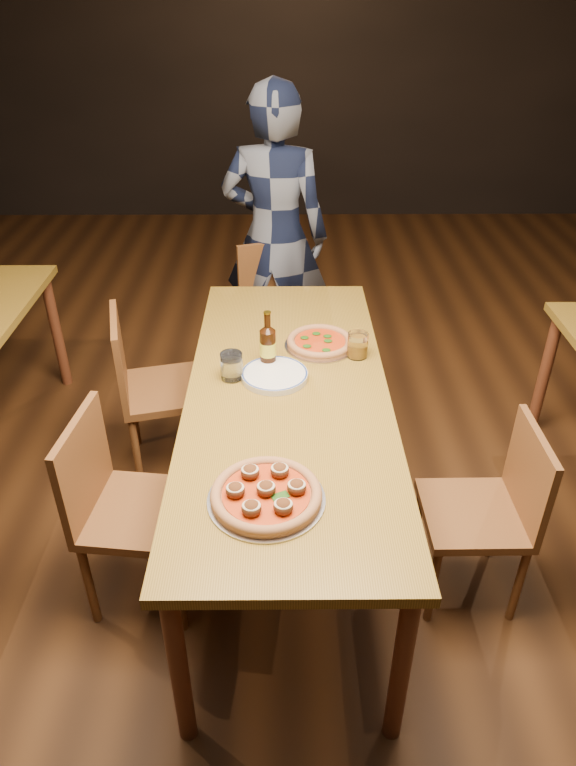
{
  "coord_description": "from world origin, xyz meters",
  "views": [
    {
      "loc": [
        -0.02,
        -2.11,
        2.15
      ],
      "look_at": [
        0.0,
        -0.05,
        0.82
      ],
      "focal_mm": 30.0,
      "sensor_mm": 36.0,
      "label": 1
    }
  ],
  "objects_px": {
    "pizza_margherita": "(320,342)",
    "chair_main_e": "(473,513)",
    "pizza_meatball": "(266,494)",
    "diner": "(275,236)",
    "table_main": "(288,406)",
    "plate_stack": "(275,375)",
    "chair_main_nw": "(140,510)",
    "amber_glass": "(358,345)",
    "chair_end": "(282,320)",
    "water_glass": "(232,366)",
    "chair_main_sw": "(166,388)",
    "beer_bottle": "(268,347)"
  },
  "relations": [
    {
      "from": "table_main",
      "to": "diner",
      "type": "bearing_deg",
      "value": 92.48
    },
    {
      "from": "table_main",
      "to": "chair_end",
      "type": "height_order",
      "value": "chair_end"
    },
    {
      "from": "pizza_meatball",
      "to": "plate_stack",
      "type": "xyz_separation_m",
      "value": [
        0.02,
        0.72,
        -0.01
      ]
    },
    {
      "from": "pizza_margherita",
      "to": "amber_glass",
      "type": "relative_size",
      "value": 2.85
    },
    {
      "from": "chair_main_sw",
      "to": "plate_stack",
      "type": "distance_m",
      "value": 0.75
    },
    {
      "from": "table_main",
      "to": "pizza_meatball",
      "type": "height_order",
      "value": "pizza_meatball"
    },
    {
      "from": "chair_main_e",
      "to": "table_main",
      "type": "bearing_deg",
      "value": -115.54
    },
    {
      "from": "chair_end",
      "to": "diner",
      "type": "height_order",
      "value": "diner"
    },
    {
      "from": "chair_main_e",
      "to": "water_glass",
      "type": "relative_size",
      "value": 7.2
    },
    {
      "from": "water_glass",
      "to": "chair_main_sw",
      "type": "bearing_deg",
      "value": 132.59
    },
    {
      "from": "table_main",
      "to": "chair_end",
      "type": "bearing_deg",
      "value": 91.16
    },
    {
      "from": "chair_main_nw",
      "to": "chair_main_e",
      "type": "distance_m",
      "value": 1.27
    },
    {
      "from": "table_main",
      "to": "diner",
      "type": "height_order",
      "value": "diner"
    },
    {
      "from": "pizza_margherita",
      "to": "beer_bottle",
      "type": "height_order",
      "value": "beer_bottle"
    },
    {
      "from": "pizza_margherita",
      "to": "diner",
      "type": "xyz_separation_m",
      "value": [
        -0.21,
        1.11,
        0.08
      ]
    },
    {
      "from": "amber_glass",
      "to": "beer_bottle",
      "type": "bearing_deg",
      "value": -169.35
    },
    {
      "from": "pizza_meatball",
      "to": "pizza_margherita",
      "type": "xyz_separation_m",
      "value": [
        0.22,
        0.98,
        -0.01
      ]
    },
    {
      "from": "chair_main_sw",
      "to": "plate_stack",
      "type": "height_order",
      "value": "chair_main_sw"
    },
    {
      "from": "diner",
      "to": "amber_glass",
      "type": "bearing_deg",
      "value": 117.34
    },
    {
      "from": "chair_main_sw",
      "to": "amber_glass",
      "type": "height_order",
      "value": "chair_main_sw"
    },
    {
      "from": "chair_main_nw",
      "to": "amber_glass",
      "type": "xyz_separation_m",
      "value": [
        0.86,
        0.61,
        0.37
      ]
    },
    {
      "from": "water_glass",
      "to": "pizza_meatball",
      "type": "bearing_deg",
      "value": -77.88
    },
    {
      "from": "beer_bottle",
      "to": "diner",
      "type": "height_order",
      "value": "diner"
    },
    {
      "from": "table_main",
      "to": "pizza_margherita",
      "type": "xyz_separation_m",
      "value": [
        0.14,
        0.36,
        0.09
      ]
    },
    {
      "from": "pizza_meatball",
      "to": "amber_glass",
      "type": "distance_m",
      "value": 0.97
    },
    {
      "from": "chair_main_nw",
      "to": "chair_main_e",
      "type": "height_order",
      "value": "chair_main_nw"
    },
    {
      "from": "pizza_margherita",
      "to": "chair_main_e",
      "type": "bearing_deg",
      "value": -50.86
    },
    {
      "from": "chair_end",
      "to": "pizza_meatball",
      "type": "bearing_deg",
      "value": -108.56
    },
    {
      "from": "chair_main_e",
      "to": "chair_end",
      "type": "distance_m",
      "value": 1.71
    },
    {
      "from": "chair_main_e",
      "to": "chair_end",
      "type": "xyz_separation_m",
      "value": [
        -0.73,
        1.54,
        0.04
      ]
    },
    {
      "from": "table_main",
      "to": "pizza_margherita",
      "type": "relative_size",
      "value": 6.38
    },
    {
      "from": "chair_main_sw",
      "to": "diner",
      "type": "bearing_deg",
      "value": -41.89
    },
    {
      "from": "chair_main_sw",
      "to": "beer_bottle",
      "type": "xyz_separation_m",
      "value": [
        0.51,
        -0.3,
        0.4
      ]
    },
    {
      "from": "pizza_margherita",
      "to": "plate_stack",
      "type": "relative_size",
      "value": 1.16
    },
    {
      "from": "chair_main_sw",
      "to": "water_glass",
      "type": "relative_size",
      "value": 7.78
    },
    {
      "from": "pizza_meatball",
      "to": "diner",
      "type": "relative_size",
      "value": 0.22
    },
    {
      "from": "water_glass",
      "to": "plate_stack",
      "type": "bearing_deg",
      "value": -1.24
    },
    {
      "from": "plate_stack",
      "to": "amber_glass",
      "type": "height_order",
      "value": "amber_glass"
    },
    {
      "from": "chair_main_nw",
      "to": "pizza_margherita",
      "type": "distance_m",
      "value": 1.05
    },
    {
      "from": "chair_end",
      "to": "plate_stack",
      "type": "relative_size",
      "value": 3.27
    },
    {
      "from": "chair_main_sw",
      "to": "amber_glass",
      "type": "bearing_deg",
      "value": -117.7
    },
    {
      "from": "chair_main_sw",
      "to": "diner",
      "type": "height_order",
      "value": "diner"
    },
    {
      "from": "pizza_meatball",
      "to": "plate_stack",
      "type": "distance_m",
      "value": 0.72
    },
    {
      "from": "amber_glass",
      "to": "plate_stack",
      "type": "bearing_deg",
      "value": -153.63
    },
    {
      "from": "chair_main_nw",
      "to": "amber_glass",
      "type": "distance_m",
      "value": 1.12
    },
    {
      "from": "chair_end",
      "to": "chair_main_nw",
      "type": "bearing_deg",
      "value": -126.21
    },
    {
      "from": "chair_main_nw",
      "to": "water_glass",
      "type": "distance_m",
      "value": 0.66
    },
    {
      "from": "amber_glass",
      "to": "diner",
      "type": "height_order",
      "value": "diner"
    },
    {
      "from": "chair_main_e",
      "to": "pizza_margherita",
      "type": "bearing_deg",
      "value": -141.28
    },
    {
      "from": "pizza_margherita",
      "to": "diner",
      "type": "relative_size",
      "value": 0.18
    }
  ]
}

